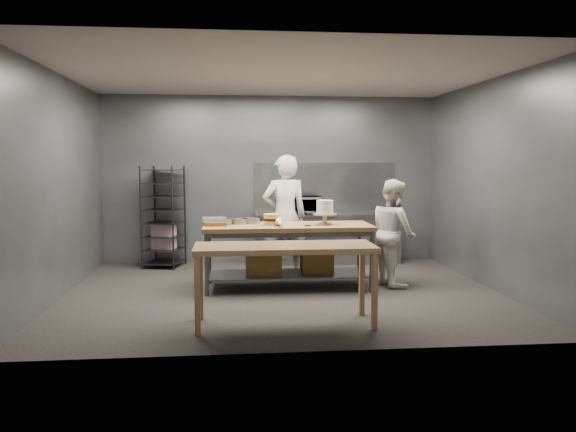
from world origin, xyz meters
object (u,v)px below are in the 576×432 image
Objects in this scene: near_counter at (285,253)px; layer_cake at (272,219)px; work_table at (287,249)px; chef_behind at (285,216)px; chef_right at (394,232)px; speed_rack at (163,218)px; microwave at (306,205)px; frosted_cake_stand at (325,209)px.

layer_cake reaches higher than near_counter.
work_table is at bearing 83.59° from near_counter.
work_table is 1.25× the size of chef_behind.
chef_behind is 1.71m from chef_right.
speed_rack is 2.56m from layer_cake.
frosted_cake_stand reaches higher than microwave.
frosted_cake_stand reaches higher than work_table.
microwave reaches higher than near_counter.
frosted_cake_stand reaches higher than layer_cake.
near_counter is 1.04× the size of chef_behind.
microwave is at bearing 90.41° from frosted_cake_stand.
near_counter is 3.82m from microwave.
speed_rack reaches higher than chef_right.
chef_right reaches higher than work_table.
chef_behind is (0.24, 2.59, 0.15)m from near_counter.
layer_cake is at bearing -179.19° from frosted_cake_stand.
speed_rack is at bearing -178.17° from microwave.
chef_right is (1.79, 1.88, -0.03)m from near_counter.
microwave is 1.55× the size of frosted_cake_stand.
near_counter is 3.69× the size of microwave.
chef_right is 1.10m from frosted_cake_stand.
chef_right reaches higher than layer_cake.
speed_rack is at bearing -35.42° from chef_behind.
microwave is at bearing -120.62° from chef_behind.
speed_rack is 3.14m from frosted_cake_stand.
near_counter is 2.60m from chef_right.
chef_right is at bearing -26.57° from speed_rack.
work_table is at bearing 7.51° from layer_cake.
frosted_cake_stand is (0.54, -0.02, 0.57)m from work_table.
work_table is 1.85m from near_counter.
near_counter is 4.06m from speed_rack.
speed_rack reaches higher than microwave.
work_table is at bearing 178.07° from frosted_cake_stand.
microwave is (2.50, 0.08, 0.19)m from speed_rack.
frosted_cake_stand is (0.75, 1.80, 0.33)m from near_counter.
layer_cake is (-0.77, -0.01, -0.14)m from frosted_cake_stand.
chef_behind is 1.23× the size of chef_right.
near_counter is 1.98m from frosted_cake_stand.
chef_behind reaches higher than microwave.
chef_behind reaches higher than frosted_cake_stand.
chef_behind is at bearing 87.03° from work_table.
work_table is 0.79m from frosted_cake_stand.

